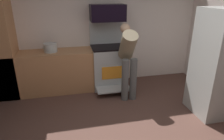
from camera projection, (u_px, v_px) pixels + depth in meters
wall_back at (92, 28)px, 4.56m from camera, size 5.20×0.12×2.60m
lower_cabinet_run at (54, 72)px, 4.36m from camera, size 2.40×0.60×0.90m
oven_range at (109, 65)px, 4.58m from camera, size 0.76×0.96×1.48m
microwave at (108, 13)px, 4.24m from camera, size 0.74×0.38×0.35m
refrigerator at (224, 64)px, 3.42m from camera, size 0.89×0.74×1.85m
person_cook at (128, 57)px, 3.94m from camera, size 0.31×0.60×1.50m
stock_pot at (50, 48)px, 4.16m from camera, size 0.27×0.27×0.18m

